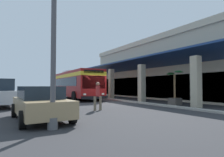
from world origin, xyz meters
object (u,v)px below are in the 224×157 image
object	(u,v)px
parked_sedan_tan	(40,103)
potted_palm	(175,96)
transit_bus	(76,83)
pedestrian	(98,94)
lot_light_pole	(54,10)

from	to	relation	value
parked_sedan_tan	potted_palm	size ratio (longest dim) A/B	1.65
transit_bus	potted_palm	size ratio (longest dim) A/B	4.15
parked_sedan_tan	pedestrian	size ratio (longest dim) A/B	2.58
parked_sedan_tan	potted_palm	xyz separation A→B (m)	(-1.91, 10.38, -0.06)
transit_bus	lot_light_pole	xyz separation A→B (m)	(14.92, -5.92, 2.28)
lot_light_pole	pedestrian	bearing A→B (deg)	137.72
parked_sedan_tan	pedestrian	distance (m)	4.03
pedestrian	potted_palm	bearing A→B (deg)	91.14
pedestrian	potted_palm	xyz separation A→B (m)	(-0.13, 6.78, -0.29)
parked_sedan_tan	pedestrian	world-z (taller)	pedestrian
parked_sedan_tan	lot_light_pole	size ratio (longest dim) A/B	0.58
potted_palm	lot_light_pole	size ratio (longest dim) A/B	0.35
potted_palm	lot_light_pole	xyz separation A→B (m)	(4.04, -10.33, 3.44)
transit_bus	potted_palm	bearing A→B (deg)	22.04
lot_light_pole	transit_bus	bearing A→B (deg)	158.36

